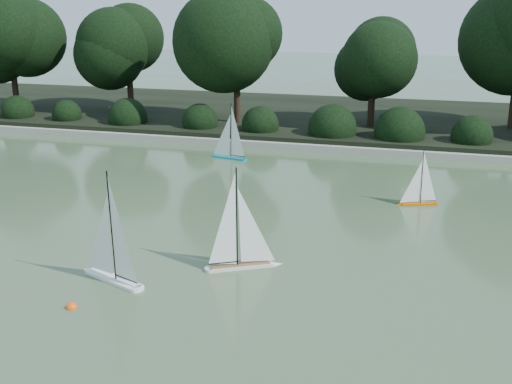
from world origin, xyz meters
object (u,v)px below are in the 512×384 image
sailboat_white_b (246,251)px  sailboat_orange (416,196)px  race_buoy (72,308)px  sailboat_teal (227,149)px  sailboat_white_a (108,262)px

sailboat_white_b → sailboat_orange: 4.55m
sailboat_white_b → sailboat_orange: sailboat_white_b is taller
sailboat_orange → race_buoy: sailboat_orange is taller
sailboat_teal → sailboat_white_a: bearing=-85.3°
sailboat_white_b → sailboat_teal: size_ratio=1.12×
sailboat_orange → sailboat_white_b: bearing=-121.7°
sailboat_orange → race_buoy: bearing=-126.4°
sailboat_white_b → race_buoy: bearing=-134.5°
sailboat_white_a → sailboat_teal: 7.51m
sailboat_white_a → sailboat_orange: (4.22, 4.83, -0.09)m
sailboat_white_b → sailboat_teal: bearing=110.5°
sailboat_white_a → sailboat_white_b: 2.06m
sailboat_orange → race_buoy: size_ratio=7.49×
sailboat_teal → race_buoy: bearing=-86.2°
sailboat_orange → sailboat_teal: 5.52m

